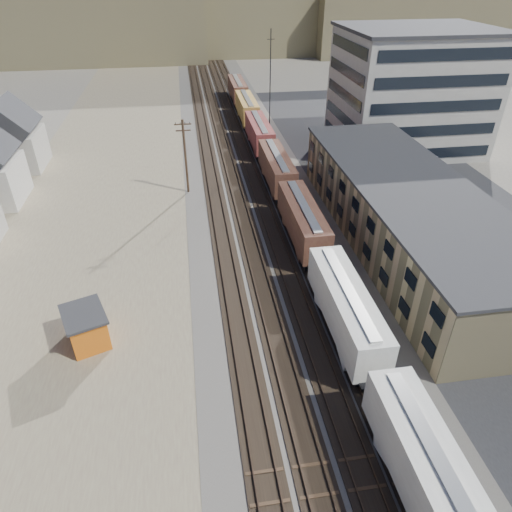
{
  "coord_description": "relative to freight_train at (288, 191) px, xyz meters",
  "views": [
    {
      "loc": [
        -8.01,
        -16.18,
        27.04
      ],
      "look_at": [
        -2.44,
        20.1,
        3.0
      ],
      "focal_mm": 32.0,
      "sensor_mm": 36.0,
      "label": 1
    }
  ],
  "objects": [
    {
      "name": "ground",
      "position": [
        -3.8,
        -34.42,
        -2.79
      ],
      "size": [
        300.0,
        300.0,
        0.0
      ],
      "primitive_type": "plane",
      "color": "#6B6356",
      "rests_on": "ground"
    },
    {
      "name": "hills_north",
      "position": [
        -3.63,
        133.51,
        11.31
      ],
      "size": [
        265.0,
        80.0,
        32.0
      ],
      "color": "brown",
      "rests_on": "ground"
    },
    {
      "name": "maintenance_shed",
      "position": [
        -21.36,
        -20.62,
        -1.22
      ],
      "size": [
        4.49,
        5.05,
        3.07
      ],
      "color": "orange",
      "rests_on": "ground"
    },
    {
      "name": "warehouse",
      "position": [
        11.18,
        -9.42,
        0.86
      ],
      "size": [
        12.4,
        40.4,
        7.25
      ],
      "color": "tan",
      "rests_on": "ground"
    },
    {
      "name": "rail_tracks",
      "position": [
        -4.35,
        15.58,
        -2.68
      ],
      "size": [
        11.4,
        200.0,
        0.24
      ],
      "color": "black",
      "rests_on": "ground"
    },
    {
      "name": "utility_pole_north",
      "position": [
        -12.3,
        7.58,
        2.5
      ],
      "size": [
        2.2,
        0.32,
        10.0
      ],
      "color": "#382619",
      "rests_on": "ground"
    },
    {
      "name": "dirt_yard",
      "position": [
        -23.8,
        5.58,
        -2.78
      ],
      "size": [
        24.0,
        180.0,
        0.03
      ],
      "primitive_type": "cube",
      "color": "#72614E",
      "rests_on": "ground"
    },
    {
      "name": "radio_mast",
      "position": [
        2.2,
        25.58,
        6.33
      ],
      "size": [
        1.2,
        0.16,
        18.0
      ],
      "color": "black",
      "rests_on": "ground"
    },
    {
      "name": "office_tower",
      "position": [
        24.15,
        20.54,
        6.47
      ],
      "size": [
        22.6,
        18.6,
        18.45
      ],
      "color": "#9E998E",
      "rests_on": "ground"
    },
    {
      "name": "parked_car_blue",
      "position": [
        16.35,
        9.5,
        -1.95
      ],
      "size": [
        5.05,
        6.73,
        1.7
      ],
      "primitive_type": "imported",
      "rotation": [
        0.0,
        0.0,
        0.42
      ],
      "color": "navy",
      "rests_on": "ground"
    },
    {
      "name": "ballast_bed",
      "position": [
        -3.8,
        15.58,
        -2.76
      ],
      "size": [
        18.0,
        200.0,
        0.06
      ],
      "primitive_type": "cube",
      "color": "#4C4742",
      "rests_on": "ground"
    },
    {
      "name": "freight_train",
      "position": [
        0.0,
        0.0,
        0.0
      ],
      "size": [
        3.0,
        119.74,
        4.46
      ],
      "color": "black",
      "rests_on": "ground"
    },
    {
      "name": "asphalt_lot",
      "position": [
        18.2,
        0.58,
        -2.77
      ],
      "size": [
        26.0,
        120.0,
        0.04
      ],
      "primitive_type": "cube",
      "color": "#232326",
      "rests_on": "ground"
    },
    {
      "name": "parked_car_far",
      "position": [
        25.24,
        10.89,
        -1.96
      ],
      "size": [
        2.66,
        5.1,
        1.66
      ],
      "primitive_type": "imported",
      "rotation": [
        0.0,
        0.0,
        -0.15
      ],
      "color": "silver",
      "rests_on": "ground"
    }
  ]
}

